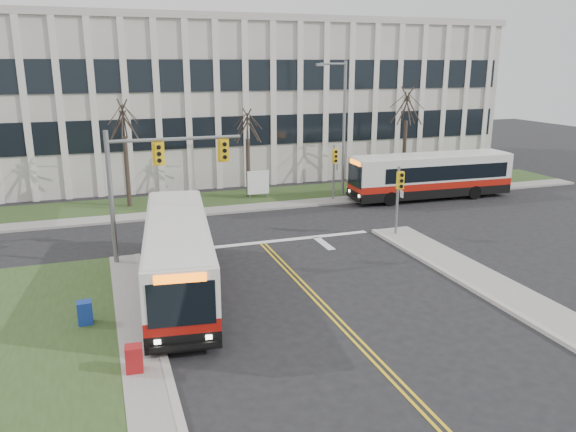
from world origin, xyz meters
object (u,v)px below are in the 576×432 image
(newspaper_box_blue, at_px, (85,314))
(directory_sign, at_px, (258,183))
(streetlight, at_px, (342,122))
(bus_cross, at_px, (431,177))
(bus_main, at_px, (178,258))
(newspaper_box_red, at_px, (134,361))

(newspaper_box_blue, bearing_deg, directory_sign, 55.81)
(streetlight, xyz_separation_m, directory_sign, (-5.53, 1.30, -4.02))
(directory_sign, bearing_deg, bus_cross, -17.22)
(directory_sign, height_order, bus_main, bus_main)
(bus_cross, bearing_deg, newspaper_box_blue, -57.98)
(streetlight, relative_size, newspaper_box_red, 9.68)
(bus_main, relative_size, newspaper_box_red, 11.71)
(streetlight, xyz_separation_m, bus_cross, (5.76, -2.20, -3.69))
(newspaper_box_red, bearing_deg, bus_main, 74.10)
(newspaper_box_red, bearing_deg, newspaper_box_blue, 114.44)
(bus_main, bearing_deg, bus_cross, 37.45)
(bus_main, xyz_separation_m, newspaper_box_red, (-2.21, -5.92, -1.01))
(bus_main, bearing_deg, newspaper_box_red, -103.42)
(bus_cross, xyz_separation_m, newspaper_box_red, (-21.00, -16.93, -1.03))
(bus_main, relative_size, bus_cross, 0.99)
(newspaper_box_red, bearing_deg, directory_sign, 69.17)
(bus_cross, xyz_separation_m, newspaper_box_blue, (-22.40, -13.06, -1.03))
(streetlight, bearing_deg, directory_sign, 166.77)
(directory_sign, relative_size, newspaper_box_blue, 2.11)
(newspaper_box_blue, bearing_deg, newspaper_box_red, -70.48)
(streetlight, relative_size, bus_cross, 0.81)
(bus_cross, bearing_deg, directory_sign, -105.45)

